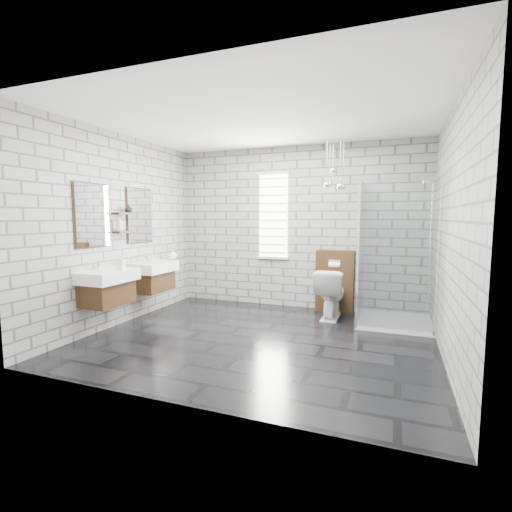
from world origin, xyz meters
The scene contains 20 objects.
floor centered at (0.00, 0.00, -0.01)m, with size 4.20×3.60×0.02m, color black.
ceiling centered at (0.00, 0.00, 2.71)m, with size 4.20×3.60×0.02m, color white.
wall_back centered at (0.00, 1.81, 1.35)m, with size 4.20×0.02×2.70m, color #9A9A95.
wall_front centered at (0.00, -1.81, 1.35)m, with size 4.20×0.02×2.70m, color #9A9A95.
wall_left centered at (-2.11, 0.00, 1.35)m, with size 0.02×3.60×2.70m, color #9A9A95.
wall_right centered at (2.11, 0.00, 1.35)m, with size 0.02×3.60×2.70m, color #9A9A95.
vanity_left centered at (-1.91, -0.56, 0.76)m, with size 0.47×0.70×1.57m.
vanity_right centered at (-1.91, 0.39, 0.76)m, with size 0.47×0.70×1.57m.
shelf_lower centered at (-2.03, -0.05, 1.32)m, with size 0.14×0.30×0.03m, color #3C2512.
shelf_upper centered at (-2.03, -0.05, 1.58)m, with size 0.14×0.30×0.03m, color #3C2512.
window centered at (-0.40, 1.78, 1.55)m, with size 0.56×0.05×1.48m.
cistern_panel centered at (0.68, 1.70, 0.50)m, with size 0.60×0.20×1.00m, color #3C2512.
flush_plate centered at (0.68, 1.60, 0.80)m, with size 0.18×0.01×0.12m, color silver.
shower_enclosure centered at (1.50, 1.18, 0.50)m, with size 1.00×1.00×2.03m.
pendant_cluster centered at (0.69, 1.37, 2.05)m, with size 0.31×0.24×0.77m.
toilet centered at (0.68, 1.31, 0.38)m, with size 0.42×0.74×0.75m, color white.
soap_bottle_a centered at (-1.76, -0.43, 0.95)m, with size 0.09×0.09×0.20m, color #B2B2B2.
soap_bottle_b centered at (-1.77, 0.78, 0.93)m, with size 0.13×0.13×0.17m, color #B2B2B2.
soap_bottle_c centered at (-2.02, -0.13, 1.44)m, with size 0.08×0.09×0.22m, color #B2B2B2.
vase centered at (-2.02, 0.07, 1.65)m, with size 0.11×0.11×0.11m, color #B2B2B2.
Camera 1 is at (1.58, -4.28, 1.53)m, focal length 26.00 mm.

